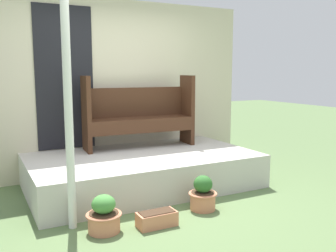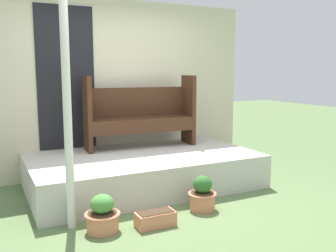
% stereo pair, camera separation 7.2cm
% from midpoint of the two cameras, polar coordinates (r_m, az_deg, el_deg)
% --- Properties ---
extents(ground_plane, '(24.00, 24.00, 0.00)m').
position_cam_midpoint_polar(ground_plane, '(4.40, -1.52, -12.30)').
color(ground_plane, '#5B7547').
extents(porch_slab, '(2.98, 1.68, 0.44)m').
position_cam_midpoint_polar(porch_slab, '(5.11, -4.25, -6.74)').
color(porch_slab, beige).
rests_on(porch_slab, ground_plane).
extents(house_wall, '(4.18, 0.08, 2.60)m').
position_cam_midpoint_polar(house_wall, '(5.74, -8.16, 5.83)').
color(house_wall, beige).
rests_on(house_wall, ground_plane).
extents(support_post, '(0.08, 0.08, 2.40)m').
position_cam_midpoint_polar(support_post, '(3.71, -15.49, 2.65)').
color(support_post, white).
rests_on(support_post, ground_plane).
extents(bench, '(1.63, 0.50, 1.05)m').
position_cam_midpoint_polar(bench, '(5.49, -4.83, 2.14)').
color(bench, '#422616').
rests_on(bench, porch_slab).
extents(flower_pot_left, '(0.35, 0.35, 0.37)m').
position_cam_midpoint_polar(flower_pot_left, '(3.79, -10.29, -13.31)').
color(flower_pot_left, tan).
rests_on(flower_pot_left, ground_plane).
extents(flower_pot_middle, '(0.32, 0.32, 0.40)m').
position_cam_midpoint_polar(flower_pot_middle, '(4.30, 4.85, -10.40)').
color(flower_pot_middle, tan).
rests_on(flower_pot_middle, ground_plane).
extents(planter_box_rect, '(0.40, 0.19, 0.16)m').
position_cam_midpoint_polar(planter_box_rect, '(3.89, -2.26, -13.96)').
color(planter_box_rect, tan).
rests_on(planter_box_rect, ground_plane).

